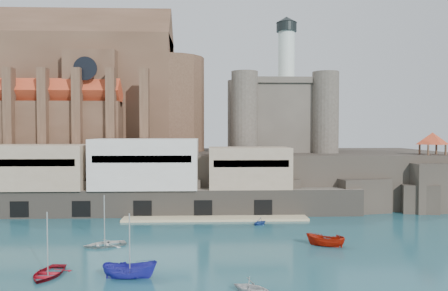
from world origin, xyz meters
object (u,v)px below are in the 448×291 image
Objects in this scene: pavilion at (433,140)px; castle_keep at (279,113)px; boat_2 at (130,278)px; boat_0 at (48,276)px; church at (91,94)px.

castle_keep is at bearing 149.82° from pavilion.
pavilion is 1.19× the size of boat_2.
boat_0 is 8.37m from boat_2.
castle_keep is 30.50m from pavilion.
castle_keep is 61.71m from boat_0.
castle_keep is at bearing -22.55° from boat_2.
pavilion is at bearing 36.68° from boat_0.
pavilion is 68.18m from boat_0.
church is 7.34× the size of pavilion.
castle_keep is 5.45× the size of boat_0.
boat_2 is (-22.96, -51.01, -18.31)m from castle_keep.
pavilion is 61.99m from boat_2.
pavilion is 1.19× the size of boat_0.
boat_2 is (17.25, -51.79, -22.13)m from church.
boat_0 is at bearing -122.04° from castle_keep.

